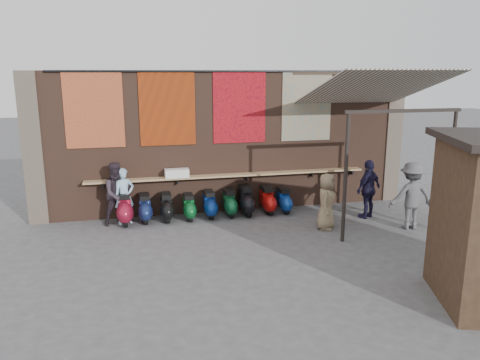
{
  "coord_description": "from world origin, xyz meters",
  "views": [
    {
      "loc": [
        -2.76,
        -10.33,
        3.96
      ],
      "look_at": [
        0.01,
        1.2,
        1.21
      ],
      "focal_mm": 35.0,
      "sensor_mm": 36.0,
      "label": 1
    }
  ],
  "objects_px": {
    "scooter_stool_2": "(167,207)",
    "scooter_stool_5": "(229,203)",
    "scooter_stool_3": "(189,207)",
    "scooter_stool_8": "(284,200)",
    "scooter_stool_1": "(145,208)",
    "diner_left": "(124,196)",
    "scooter_stool_4": "(210,204)",
    "shopper_navy": "(369,189)",
    "shopper_grey": "(411,196)",
    "scooter_stool_0": "(125,209)",
    "shelf_box": "(177,173)",
    "scooter_stool_7": "(267,200)",
    "diner_right": "(118,194)",
    "scooter_stool_6": "(246,201)",
    "shopper_tan": "(326,201)"
  },
  "relations": [
    {
      "from": "scooter_stool_0",
      "to": "scooter_stool_6",
      "type": "bearing_deg",
      "value": 1.25
    },
    {
      "from": "scooter_stool_0",
      "to": "shopper_grey",
      "type": "xyz_separation_m",
      "value": [
        7.16,
        -2.08,
        0.45
      ]
    },
    {
      "from": "scooter_stool_6",
      "to": "scooter_stool_7",
      "type": "distance_m",
      "value": 0.64
    },
    {
      "from": "scooter_stool_6",
      "to": "shopper_tan",
      "type": "xyz_separation_m",
      "value": [
        1.7,
        -1.69,
        0.33
      ]
    },
    {
      "from": "scooter_stool_0",
      "to": "scooter_stool_6",
      "type": "height_order",
      "value": "scooter_stool_0"
    },
    {
      "from": "scooter_stool_4",
      "to": "shopper_tan",
      "type": "distance_m",
      "value": 3.23
    },
    {
      "from": "scooter_stool_7",
      "to": "diner_right",
      "type": "bearing_deg",
      "value": -179.41
    },
    {
      "from": "scooter_stool_7",
      "to": "diner_left",
      "type": "bearing_deg",
      "value": -179.39
    },
    {
      "from": "scooter_stool_8",
      "to": "diner_right",
      "type": "xyz_separation_m",
      "value": [
        -4.61,
        0.0,
        0.49
      ]
    },
    {
      "from": "scooter_stool_2",
      "to": "scooter_stool_5",
      "type": "xyz_separation_m",
      "value": [
        1.76,
        0.05,
        -0.0
      ]
    },
    {
      "from": "shelf_box",
      "to": "shopper_grey",
      "type": "height_order",
      "value": "shopper_grey"
    },
    {
      "from": "scooter_stool_4",
      "to": "diner_left",
      "type": "xyz_separation_m",
      "value": [
        -2.28,
        -0.02,
        0.39
      ]
    },
    {
      "from": "scooter_stool_8",
      "to": "diner_left",
      "type": "bearing_deg",
      "value": 179.99
    },
    {
      "from": "diner_left",
      "to": "scooter_stool_5",
      "type": "bearing_deg",
      "value": -23.28
    },
    {
      "from": "scooter_stool_4",
      "to": "scooter_stool_6",
      "type": "relative_size",
      "value": 0.9
    },
    {
      "from": "shelf_box",
      "to": "diner_right",
      "type": "distance_m",
      "value": 1.68
    },
    {
      "from": "scooter_stool_0",
      "to": "scooter_stool_4",
      "type": "relative_size",
      "value": 1.15
    },
    {
      "from": "scooter_stool_0",
      "to": "scooter_stool_5",
      "type": "bearing_deg",
      "value": 1.64
    },
    {
      "from": "scooter_stool_6",
      "to": "shopper_tan",
      "type": "distance_m",
      "value": 2.42
    },
    {
      "from": "diner_left",
      "to": "shopper_navy",
      "type": "bearing_deg",
      "value": -33.06
    },
    {
      "from": "scooter_stool_7",
      "to": "shopper_grey",
      "type": "height_order",
      "value": "shopper_grey"
    },
    {
      "from": "diner_left",
      "to": "scooter_stool_0",
      "type": "bearing_deg",
      "value": -121.49
    },
    {
      "from": "scooter_stool_1",
      "to": "diner_left",
      "type": "xyz_separation_m",
      "value": [
        -0.53,
        -0.03,
        0.38
      ]
    },
    {
      "from": "scooter_stool_3",
      "to": "scooter_stool_8",
      "type": "height_order",
      "value": "same"
    },
    {
      "from": "scooter_stool_8",
      "to": "diner_left",
      "type": "xyz_separation_m",
      "value": [
        -4.45,
        0.0,
        0.41
      ]
    },
    {
      "from": "shopper_grey",
      "to": "scooter_stool_8",
      "type": "bearing_deg",
      "value": -32.54
    },
    {
      "from": "scooter_stool_2",
      "to": "scooter_stool_4",
      "type": "relative_size",
      "value": 1.01
    },
    {
      "from": "scooter_stool_3",
      "to": "scooter_stool_8",
      "type": "xyz_separation_m",
      "value": [
        2.75,
        0.04,
        0.0
      ]
    },
    {
      "from": "shopper_navy",
      "to": "shopper_grey",
      "type": "xyz_separation_m",
      "value": [
        0.61,
        -1.09,
        0.06
      ]
    },
    {
      "from": "shelf_box",
      "to": "scooter_stool_6",
      "type": "relative_size",
      "value": 0.76
    },
    {
      "from": "scooter_stool_8",
      "to": "shopper_tan",
      "type": "bearing_deg",
      "value": -70.65
    },
    {
      "from": "scooter_stool_1",
      "to": "scooter_stool_3",
      "type": "relative_size",
      "value": 1.07
    },
    {
      "from": "diner_left",
      "to": "shopper_grey",
      "type": "distance_m",
      "value": 7.46
    },
    {
      "from": "scooter_stool_1",
      "to": "diner_left",
      "type": "relative_size",
      "value": 0.52
    },
    {
      "from": "scooter_stool_2",
      "to": "scooter_stool_7",
      "type": "height_order",
      "value": "scooter_stool_7"
    },
    {
      "from": "scooter_stool_2",
      "to": "scooter_stool_5",
      "type": "distance_m",
      "value": 1.76
    },
    {
      "from": "scooter_stool_0",
      "to": "scooter_stool_5",
      "type": "distance_m",
      "value": 2.86
    },
    {
      "from": "scooter_stool_0",
      "to": "scooter_stool_7",
      "type": "relative_size",
      "value": 1.11
    },
    {
      "from": "scooter_stool_3",
      "to": "scooter_stool_5",
      "type": "relative_size",
      "value": 0.95
    },
    {
      "from": "scooter_stool_0",
      "to": "scooter_stool_2",
      "type": "height_order",
      "value": "scooter_stool_0"
    },
    {
      "from": "diner_right",
      "to": "shopper_navy",
      "type": "height_order",
      "value": "diner_right"
    },
    {
      "from": "scooter_stool_0",
      "to": "diner_right",
      "type": "height_order",
      "value": "diner_right"
    },
    {
      "from": "scooter_stool_0",
      "to": "shopper_navy",
      "type": "xyz_separation_m",
      "value": [
        6.55,
        -0.99,
        0.39
      ]
    },
    {
      "from": "scooter_stool_2",
      "to": "diner_right",
      "type": "bearing_deg",
      "value": 179.83
    },
    {
      "from": "scooter_stool_4",
      "to": "shopper_grey",
      "type": "relative_size",
      "value": 0.44
    },
    {
      "from": "scooter_stool_8",
      "to": "shopper_grey",
      "type": "height_order",
      "value": "shopper_grey"
    },
    {
      "from": "shelf_box",
      "to": "scooter_stool_1",
      "type": "distance_m",
      "value": 1.29
    },
    {
      "from": "diner_left",
      "to": "diner_right",
      "type": "height_order",
      "value": "diner_right"
    },
    {
      "from": "scooter_stool_2",
      "to": "diner_right",
      "type": "xyz_separation_m",
      "value": [
        -1.26,
        0.0,
        0.47
      ]
    },
    {
      "from": "scooter_stool_4",
      "to": "scooter_stool_8",
      "type": "xyz_separation_m",
      "value": [
        2.16,
        -0.02,
        -0.02
      ]
    }
  ]
}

